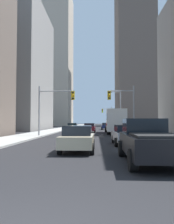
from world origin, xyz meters
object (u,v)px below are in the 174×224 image
(city_bus, at_px, (115,121))
(sedan_beige, at_px, (78,138))
(sedan_silver, at_px, (126,135))
(pickup_truck_black, at_px, (148,141))
(sedan_green, at_px, (72,127))
(traffic_signal_far_right, at_px, (107,114))
(traffic_signal_near_right, at_px, (123,103))
(traffic_signal_near_left, at_px, (55,102))
(sedan_navy, at_px, (106,126))
(sedan_maroon, at_px, (90,128))

(city_bus, relative_size, sedan_beige, 2.74)
(city_bus, bearing_deg, sedan_silver, -91.93)
(pickup_truck_black, height_order, sedan_green, pickup_truck_black)
(sedan_beige, distance_m, sedan_green, 27.99)
(sedan_silver, bearing_deg, traffic_signal_far_right, 88.80)
(sedan_beige, relative_size, traffic_signal_near_right, 0.70)
(traffic_signal_near_left, relative_size, traffic_signal_near_right, 1.00)
(sedan_navy, bearing_deg, pickup_truck_black, -89.88)
(traffic_signal_near_left, bearing_deg, pickup_truck_black, -66.21)
(sedan_maroon, distance_m, sedan_navy, 13.36)
(pickup_truck_black, distance_m, sedan_navy, 39.31)
(sedan_beige, relative_size, sedan_navy, 1.01)
(sedan_green, distance_m, traffic_signal_near_left, 15.23)
(sedan_maroon, height_order, traffic_signal_far_right, traffic_signal_far_right)
(pickup_truck_black, xyz_separation_m, sedan_green, (-6.61, 31.09, -0.16))
(sedan_green, distance_m, traffic_signal_far_right, 23.42)
(sedan_beige, relative_size, sedan_silver, 0.99)
(pickup_truck_black, bearing_deg, sedan_silver, 89.71)
(pickup_truck_black, xyz_separation_m, sedan_silver, (0.04, 7.22, -0.16))
(sedan_beige, bearing_deg, traffic_signal_near_left, 106.52)
(sedan_maroon, relative_size, traffic_signal_near_right, 0.71)
(city_bus, distance_m, traffic_signal_near_left, 10.72)
(sedan_silver, height_order, traffic_signal_near_right, traffic_signal_near_right)
(city_bus, distance_m, sedan_green, 10.63)
(sedan_maroon, bearing_deg, sedan_green, 124.95)
(sedan_beige, xyz_separation_m, traffic_signal_near_right, (4.19, 12.93, 3.24))
(sedan_navy, relative_size, traffic_signal_near_right, 0.70)
(sedan_maroon, distance_m, sedan_green, 5.80)
(city_bus, xyz_separation_m, sedan_green, (-7.19, 7.75, -1.16))
(pickup_truck_black, height_order, sedan_navy, pickup_truck_black)
(city_bus, height_order, sedan_maroon, city_bus)
(pickup_truck_black, relative_size, traffic_signal_near_left, 0.91)
(traffic_signal_near_left, xyz_separation_m, traffic_signal_far_right, (8.15, 36.78, -0.07))
(sedan_beige, xyz_separation_m, sedan_maroon, (0.03, 23.04, 0.00))
(pickup_truck_black, xyz_separation_m, traffic_signal_near_left, (-7.16, 16.23, 3.14))
(sedan_green, relative_size, traffic_signal_near_left, 0.71)
(city_bus, xyz_separation_m, sedan_silver, (-0.54, -16.13, -1.16))
(traffic_signal_near_left, bearing_deg, sedan_silver, -51.42)
(sedan_green, xyz_separation_m, sedan_navy, (6.52, 8.22, 0.00))
(sedan_beige, distance_m, sedan_navy, 36.16)
(city_bus, relative_size, traffic_signal_far_right, 1.93)
(sedan_beige, height_order, sedan_green, same)
(traffic_signal_near_left, bearing_deg, sedan_beige, -73.48)
(city_bus, distance_m, sedan_maroon, 5.03)
(pickup_truck_black, distance_m, traffic_signal_near_right, 16.55)
(sedan_maroon, xyz_separation_m, traffic_signal_far_right, (4.28, 26.67, 3.23))
(sedan_navy, bearing_deg, sedan_beige, -95.14)
(sedan_maroon, relative_size, traffic_signal_far_right, 0.71)
(sedan_beige, height_order, sedan_maroon, same)
(sedan_navy, bearing_deg, traffic_signal_far_right, 85.50)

